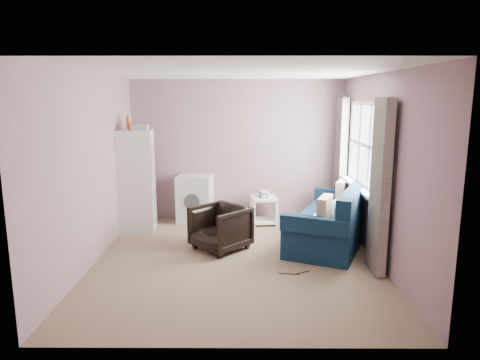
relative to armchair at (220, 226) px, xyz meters
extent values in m
cube|color=#806D54|center=(0.24, -0.43, -0.37)|extent=(3.80, 4.20, 0.02)
cube|color=silver|center=(0.24, -0.43, 2.15)|extent=(3.80, 4.20, 0.02)
cube|color=gray|center=(0.24, 1.68, 0.89)|extent=(3.80, 0.02, 2.50)
cube|color=gray|center=(0.24, -2.54, 0.89)|extent=(3.80, 0.02, 2.50)
cube|color=gray|center=(-1.67, -0.43, 0.89)|extent=(0.02, 4.20, 2.50)
cube|color=gray|center=(2.15, -0.43, 0.89)|extent=(0.02, 4.20, 2.50)
cube|color=white|center=(2.12, 0.27, 1.14)|extent=(0.01, 1.60, 1.20)
imported|color=black|center=(0.00, 0.00, 0.00)|extent=(0.95, 0.95, 0.71)
cube|color=silver|center=(-1.43, 0.92, 0.48)|extent=(0.62, 0.62, 1.68)
cube|color=#3C3E42|center=(-1.14, 0.94, 0.27)|extent=(0.06, 0.54, 0.02)
cube|color=#3C3E42|center=(-1.15, 1.15, 0.75)|extent=(0.02, 0.03, 0.48)
cube|color=silver|center=(-1.13, 0.91, 0.81)|extent=(0.04, 0.40, 0.58)
cylinder|color=#CE5929|center=(-1.51, 0.96, 1.44)|extent=(0.08, 0.08, 0.23)
cube|color=#9B9A92|center=(-1.31, 0.83, 1.36)|extent=(0.27, 0.31, 0.09)
cube|color=silver|center=(-0.51, 1.46, 0.06)|extent=(0.65, 0.65, 0.84)
cube|color=#3C3E42|center=(-0.52, 1.44, 0.45)|extent=(0.61, 0.59, 0.05)
cylinder|color=#3C3E42|center=(-0.55, 1.16, 0.07)|extent=(0.28, 0.05, 0.28)
cube|color=white|center=(0.70, 1.30, 0.10)|extent=(0.48, 0.48, 0.04)
cube|color=white|center=(0.70, 1.30, -0.30)|extent=(0.48, 0.48, 0.04)
cube|color=white|center=(0.50, 1.28, -0.12)|extent=(0.09, 0.44, 0.48)
cube|color=white|center=(0.89, 1.32, -0.12)|extent=(0.09, 0.44, 0.48)
cube|color=#25639A|center=(0.70, 1.30, 0.13)|extent=(0.17, 0.23, 0.03)
cube|color=beige|center=(0.71, 1.30, 0.16)|extent=(0.18, 0.24, 0.03)
cube|color=#25639A|center=(0.69, 1.30, 0.19)|extent=(0.15, 0.22, 0.03)
cube|color=beige|center=(0.71, 1.29, 0.22)|extent=(0.19, 0.24, 0.03)
cube|color=#0E2943|center=(1.65, 0.28, -0.14)|extent=(1.62, 2.15, 0.43)
cube|color=#0E2943|center=(1.98, 0.14, 0.31)|extent=(0.95, 1.86, 0.48)
cube|color=#0E2943|center=(1.27, -0.58, 0.18)|extent=(0.90, 0.50, 0.22)
cube|color=#0E2943|center=(2.02, 1.14, 0.18)|extent=(0.90, 0.50, 0.22)
cube|color=#BDA78F|center=(1.45, -0.32, 0.29)|extent=(0.29, 0.45, 0.43)
cube|color=#BDA78F|center=(1.94, 0.83, 0.29)|extent=(0.29, 0.45, 0.43)
cube|color=white|center=(1.52, 0.22, 0.09)|extent=(0.37, 0.43, 0.02)
cube|color=silver|center=(1.65, 0.16, 0.21)|extent=(0.20, 0.35, 0.24)
cube|color=white|center=(2.06, 0.27, 0.51)|extent=(0.14, 1.70, 0.04)
cube|color=white|center=(2.11, 0.27, 0.54)|extent=(0.02, 1.68, 0.05)
cube|color=white|center=(2.11, 0.27, 1.14)|extent=(0.02, 1.68, 0.05)
cube|color=white|center=(2.11, 0.27, 1.74)|extent=(0.02, 1.68, 0.05)
cube|color=white|center=(2.11, -0.53, 1.14)|extent=(0.02, 0.05, 1.20)
cube|color=white|center=(2.11, 0.00, 1.14)|extent=(0.02, 0.05, 1.20)
cube|color=white|center=(2.11, 0.53, 1.14)|extent=(0.02, 0.05, 1.20)
cube|color=white|center=(2.11, 1.07, 1.14)|extent=(0.02, 0.05, 1.20)
cube|color=beige|center=(2.02, -0.81, 0.74)|extent=(0.12, 0.46, 2.18)
cube|color=beige|center=(2.02, 1.35, 0.74)|extent=(0.12, 0.46, 2.18)
cylinder|color=black|center=(1.07, -0.88, -0.35)|extent=(0.24, 0.13, 0.01)
cylinder|color=black|center=(0.91, -0.91, -0.35)|extent=(0.27, 0.05, 0.01)
camera|label=1|loc=(0.32, -5.97, 1.82)|focal=32.00mm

